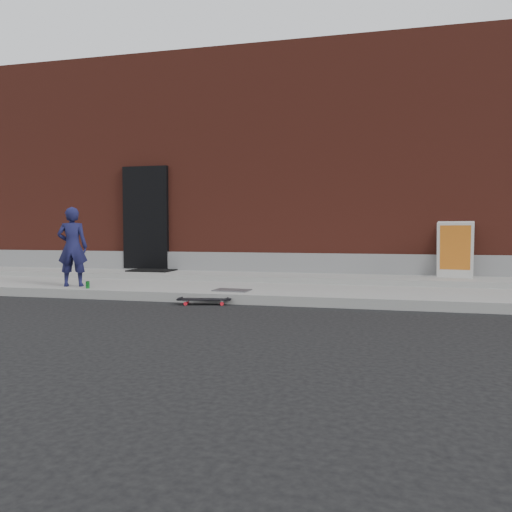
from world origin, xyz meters
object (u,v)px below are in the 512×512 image
(pizza_sign, at_px, (455,249))
(soda_can, at_px, (88,285))
(child, at_px, (72,247))
(skateboard, at_px, (204,300))

(pizza_sign, bearing_deg, soda_can, -158.70)
(child, distance_m, skateboard, 2.76)
(skateboard, bearing_deg, pizza_sign, 34.45)
(child, bearing_deg, soda_can, 132.20)
(skateboard, relative_size, soda_can, 6.74)
(child, relative_size, soda_can, 11.37)
(skateboard, height_order, soda_can, soda_can)
(skateboard, xyz_separation_m, pizza_sign, (3.93, 2.70, 0.70))
(pizza_sign, height_order, soda_can, pizza_sign)
(child, bearing_deg, skateboard, 147.90)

